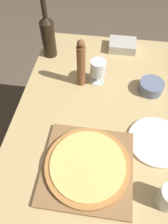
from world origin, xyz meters
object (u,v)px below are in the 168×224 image
pizza (88,165)px  small_bowl (151,87)px  wine_bottle (48,35)px  pepper_mill (81,64)px  wine_glass (98,68)px

pizza → small_bowl: bearing=60.3°
pizza → wine_bottle: wine_bottle is taller
wine_bottle → pepper_mill: bearing=-44.3°
wine_bottle → small_bowl: 0.64m
small_bowl → wine_glass: bearing=174.1°
small_bowl → pepper_mill: bearing=179.5°
pizza → wine_glass: size_ratio=2.51×
wine_bottle → small_bowl: size_ratio=2.67×
pepper_mill → small_bowl: size_ratio=2.16×
pizza → pepper_mill: (-0.10, 0.48, 0.10)m
pepper_mill → wine_glass: size_ratio=1.97×
pizza → pepper_mill: size_ratio=1.27×
pizza → wine_bottle: (-0.32, 0.70, 0.10)m
wine_bottle → wine_glass: bearing=-31.8°
wine_bottle → pepper_mill: wine_bottle is taller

